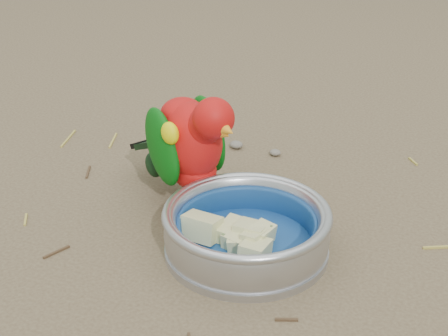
% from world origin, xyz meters
% --- Properties ---
extents(ground, '(60.00, 60.00, 0.00)m').
position_xyz_m(ground, '(0.00, 0.00, 0.00)').
color(ground, brown).
extents(food_bowl, '(0.21, 0.21, 0.02)m').
position_xyz_m(food_bowl, '(-0.02, -0.02, 0.01)').
color(food_bowl, '#B2B2BA').
rests_on(food_bowl, ground).
extents(bowl_wall, '(0.21, 0.21, 0.04)m').
position_xyz_m(bowl_wall, '(-0.02, -0.02, 0.04)').
color(bowl_wall, '#B2B2BA').
rests_on(bowl_wall, food_bowl).
extents(fruit_wedges, '(0.12, 0.12, 0.03)m').
position_xyz_m(fruit_wedges, '(-0.02, -0.02, 0.03)').
color(fruit_wedges, beige).
rests_on(fruit_wedges, food_bowl).
extents(lory_parrot, '(0.23, 0.19, 0.17)m').
position_xyz_m(lory_parrot, '(-0.14, 0.06, 0.09)').
color(lory_parrot, red).
rests_on(lory_parrot, ground).
extents(ground_debris, '(0.90, 0.80, 0.01)m').
position_xyz_m(ground_debris, '(-0.00, 0.05, 0.00)').
color(ground_debris, '#AF9C43').
rests_on(ground_debris, ground).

